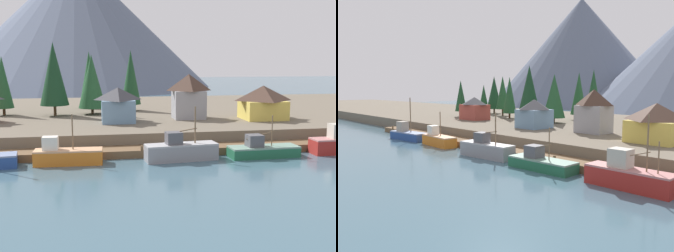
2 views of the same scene
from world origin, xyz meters
TOP-DOWN VIEW (x-y plane):
  - ground_plane at (0.00, 20.00)m, footprint 400.00×400.00m
  - dock at (0.00, 1.99)m, footprint 80.00×4.00m
  - shoreline_bank at (0.00, 32.00)m, footprint 400.00×56.00m
  - mountain_central_peak at (-15.96, 142.60)m, footprint 114.63×114.63m
  - fishing_boat_orange at (-13.34, -1.54)m, footprint 8.21×2.85m
  - fishing_boat_grey at (0.65, -1.88)m, footprint 9.31×3.47m
  - fishing_boat_green at (11.52, -1.83)m, footprint 9.21×3.34m
  - house_yellow at (18.22, 14.95)m, footprint 7.23×6.52m
  - house_grey at (6.00, 17.62)m, footprint 5.53×4.48m
  - house_blue at (-6.09, 15.53)m, footprint 5.48×5.86m
  - conifer_near_left at (-2.69, 30.26)m, footprint 3.83×3.83m
  - conifer_near_right at (-16.72, 25.06)m, footprint 5.07×5.07m
  - conifer_back_left at (-10.63, 35.94)m, footprint 3.87×3.87m
  - conifer_far_left at (-10.15, 26.23)m, footprint 4.97×4.97m
  - conifer_far_right at (-25.78, 27.18)m, footprint 3.56×3.56m

SIDE VIEW (x-z plane):
  - ground_plane at x=0.00m, z-range -1.00..0.00m
  - dock at x=0.00m, z-range -0.30..1.30m
  - fishing_boat_green at x=11.52m, z-range -1.80..3.63m
  - fishing_boat_orange at x=-13.34m, z-range -1.96..4.17m
  - fishing_boat_grey at x=0.65m, z-range -2.14..4.63m
  - shoreline_bank at x=0.00m, z-range 0.00..2.50m
  - house_blue at x=-6.09m, z-range 2.56..8.14m
  - house_yellow at x=18.22m, z-range 2.57..8.20m
  - house_grey at x=6.00m, z-range 2.59..10.13m
  - conifer_far_right at x=-25.78m, z-range 3.15..13.75m
  - conifer_far_left at x=-10.15m, z-range 3.08..13.94m
  - conifer_back_left at x=-10.63m, z-range 3.17..14.69m
  - conifer_near_left at x=-2.69m, z-range 3.13..14.83m
  - conifer_near_right at x=-16.72m, z-range 3.45..16.41m
  - mountain_central_peak at x=-15.96m, z-range 0.00..54.99m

